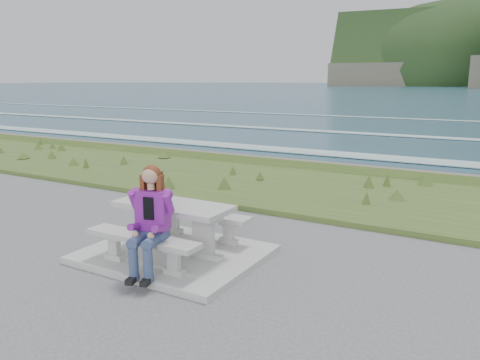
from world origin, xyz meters
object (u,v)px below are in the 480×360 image
(bench_seaward, at_px, (200,217))
(seated_woman, at_px, (149,235))
(picnic_table, at_px, (173,214))
(bench_landward, at_px, (142,243))

(bench_seaward, height_order, seated_woman, seated_woman)
(bench_seaward, bearing_deg, seated_woman, -81.26)
(picnic_table, xyz_separation_m, seated_woman, (0.24, -0.83, -0.05))
(bench_landward, xyz_separation_m, seated_woman, (0.24, -0.13, 0.19))
(bench_landward, height_order, seated_woman, seated_woman)
(picnic_table, relative_size, bench_seaward, 1.00)
(picnic_table, distance_m, bench_landward, 0.74)
(picnic_table, bearing_deg, bench_seaward, 90.00)
(bench_landward, bearing_deg, seated_woman, -29.52)
(bench_landward, relative_size, seated_woman, 1.24)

